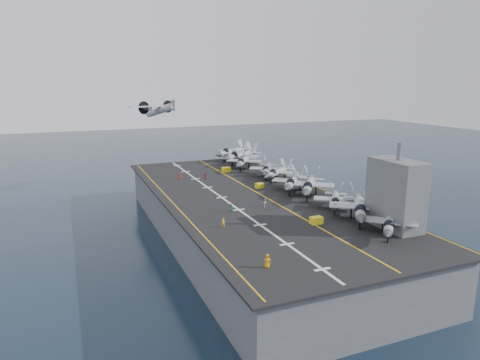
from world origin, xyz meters
name	(u,v)px	position (x,y,z in m)	size (l,w,h in m)	color
ground	(247,238)	(0.00, 0.00, 0.00)	(500.00, 500.00, 0.00)	#142135
hull	(247,218)	(0.00, 0.00, 5.00)	(36.00, 90.00, 10.00)	#56595E
flight_deck	(247,196)	(0.00, 0.00, 10.20)	(38.00, 92.00, 0.40)	black
foul_line	(259,194)	(3.00, 0.00, 10.42)	(0.35, 90.00, 0.02)	gold
landing_centerline	(222,197)	(-6.00, 0.00, 10.42)	(0.50, 90.00, 0.02)	silver
deck_edge_port	(173,203)	(-17.00, 0.00, 10.42)	(0.25, 90.00, 0.02)	gold
deck_edge_stbd	(317,187)	(18.50, 0.00, 10.42)	(0.25, 90.00, 0.02)	gold
island_superstructure	(396,186)	(15.00, -30.00, 17.90)	(5.00, 10.00, 15.00)	#56595E
fighter_jet_0	(390,221)	(11.76, -32.64, 12.74)	(15.85, 15.97, 4.69)	#98A2A9
fighter_jet_1	(360,206)	(11.68, -24.82, 13.24)	(18.40, 19.63, 5.67)	#8F99A0
fighter_jet_2	(335,199)	(11.69, -17.29, 12.63)	(14.46, 15.45, 4.47)	#9AA1A9
fighter_jet_3	(309,184)	(12.30, -6.44, 13.23)	(18.50, 19.59, 5.67)	#9198A0
fighter_jet_4	(294,181)	(11.13, -1.43, 13.02)	(17.47, 18.03, 5.24)	#A0A9B2
fighter_jet_5	(278,171)	(13.05, 10.01, 12.85)	(16.92, 16.07, 4.90)	#90959D
fighter_jet_6	(267,168)	(12.23, 14.72, 12.88)	(15.54, 17.16, 4.96)	#9399A2
fighter_jet_7	(244,160)	(10.56, 26.99, 13.01)	(16.85, 18.05, 5.22)	gray
fighter_jet_8	(241,154)	(13.44, 35.69, 13.27)	(19.85, 18.12, 5.74)	#A0A9B1
tow_cart_a	(316,220)	(3.61, -23.23, 11.05)	(2.19, 1.45, 1.29)	yellow
tow_cart_b	(260,186)	(5.44, 4.85, 10.98)	(2.25, 1.82, 1.17)	yellow
tow_cart_c	(226,170)	(4.54, 25.26, 11.08)	(2.52, 1.88, 1.37)	yellow
crew_0	(267,261)	(-12.69, -36.63, 11.39)	(1.35, 1.08, 1.97)	#E2A205
crew_1	(223,223)	(-12.60, -18.85, 11.28)	(1.15, 0.86, 1.76)	gold
crew_2	(231,208)	(-7.96, -10.70, 11.21)	(0.79, 1.06, 1.62)	#218D2F
crew_4	(206,176)	(-3.64, 18.81, 11.24)	(1.18, 0.98, 1.68)	#A61F22
crew_5	(180,176)	(-9.97, 21.34, 11.26)	(1.24, 1.10, 1.73)	#B21919
crew_7	(265,203)	(-0.22, -10.05, 11.25)	(1.13, 1.22, 1.69)	silver
transport_plane	(161,110)	(-7.50, 53.03, 26.41)	(27.04, 23.22, 5.38)	silver
fighter_jet_9	(233,151)	(13.44, 43.00, 13.27)	(19.85, 18.12, 5.74)	#A0A9B1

